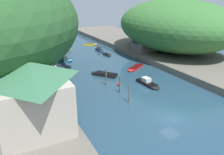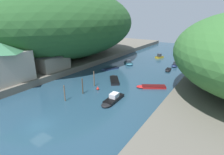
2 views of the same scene
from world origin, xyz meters
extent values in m
plane|color=#234256|center=(0.00, 30.00, 0.00)|extent=(130.00, 130.00, 0.00)
cube|color=#666056|center=(-24.64, 30.00, 0.78)|extent=(22.00, 120.00, 1.55)
ellipsoid|color=#285628|center=(-25.74, 30.06, 12.84)|extent=(40.15, 56.21, 22.58)
cube|color=#B2A899|center=(-18.63, 4.97, 4.85)|extent=(8.23, 9.73, 6.60)
cube|color=gray|center=(-17.68, 16.52, 3.48)|extent=(6.48, 8.14, 3.85)
pyramid|color=#4C4C51|center=(-17.68, 16.52, 6.34)|extent=(7.00, 8.80, 1.87)
cube|color=slate|center=(18.18, 32.60, 2.93)|extent=(6.41, 5.53, 2.76)
pyramid|color=#3D4247|center=(18.18, 32.60, 5.25)|extent=(6.93, 5.97, 1.88)
cube|color=black|center=(4.82, 12.94, 0.26)|extent=(2.15, 5.04, 0.53)
ellipsoid|color=black|center=(4.95, 10.47, 0.26)|extent=(1.93, 2.56, 0.53)
cube|color=black|center=(4.82, 12.94, 0.54)|extent=(2.19, 5.14, 0.03)
cube|color=silver|center=(4.82, 13.10, 0.97)|extent=(1.42, 1.80, 0.89)
cube|color=gold|center=(-0.05, 52.33, 0.32)|extent=(2.70, 3.45, 0.64)
ellipsoid|color=gold|center=(0.47, 53.75, 0.32)|extent=(2.10, 2.00, 0.64)
cube|color=#4C3E0E|center=(-0.05, 52.33, 0.65)|extent=(2.76, 3.52, 0.03)
cube|color=#333842|center=(-0.08, 52.24, 1.18)|extent=(1.53, 1.42, 1.08)
cube|color=navy|center=(8.04, 44.15, 0.32)|extent=(1.60, 3.20, 0.64)
ellipsoid|color=navy|center=(8.11, 42.58, 0.32)|extent=(1.46, 1.63, 0.64)
cube|color=black|center=(8.04, 44.15, 0.65)|extent=(1.63, 3.26, 0.03)
cube|color=#333842|center=(8.03, 44.25, 1.06)|extent=(1.08, 1.14, 0.84)
cube|color=teal|center=(-5.62, 37.90, 0.32)|extent=(3.76, 3.81, 0.65)
ellipsoid|color=teal|center=(-4.51, 36.72, 0.32)|extent=(2.57, 2.56, 0.65)
cube|color=#132A33|center=(-5.62, 37.90, 0.66)|extent=(3.84, 3.89, 0.03)
cube|color=#333842|center=(-5.69, 37.98, 1.05)|extent=(1.86, 1.84, 0.80)
cube|color=navy|center=(-7.16, 29.85, 0.19)|extent=(3.24, 4.85, 0.38)
ellipsoid|color=navy|center=(-8.09, 27.73, 0.19)|extent=(2.24, 2.70, 0.38)
cube|color=black|center=(-7.16, 29.85, 0.40)|extent=(3.31, 4.95, 0.03)
cube|color=gold|center=(8.35, 53.93, 0.32)|extent=(4.12, 2.75, 0.64)
ellipsoid|color=gold|center=(10.16, 53.08, 0.32)|extent=(2.28, 1.85, 0.64)
cube|color=#4C3E0E|center=(8.35, 53.93, 0.65)|extent=(4.20, 2.81, 0.03)
cube|color=red|center=(8.91, 23.13, 0.23)|extent=(5.32, 4.21, 0.47)
ellipsoid|color=red|center=(6.71, 21.77, 0.23)|extent=(3.07, 2.77, 0.47)
cube|color=#450A0A|center=(8.91, 23.13, 0.48)|extent=(5.42, 4.29, 0.03)
cube|color=black|center=(-0.51, 21.37, 0.34)|extent=(4.65, 5.22, 0.67)
ellipsoid|color=black|center=(-2.08, 23.39, 0.34)|extent=(3.01, 3.14, 0.67)
cube|color=black|center=(-0.51, 21.37, 0.69)|extent=(4.74, 5.33, 0.03)
cube|color=black|center=(7.74, 37.93, 0.28)|extent=(1.58, 2.78, 0.56)
ellipsoid|color=black|center=(7.90, 36.62, 0.28)|extent=(1.37, 1.45, 0.56)
cube|color=black|center=(7.74, 37.93, 0.57)|extent=(1.62, 2.83, 0.03)
cylinder|color=brown|center=(-2.78, 7.65, 1.55)|extent=(0.21, 0.21, 3.09)
sphere|color=brown|center=(-2.78, 7.65, 3.14)|extent=(0.19, 0.19, 0.19)
cylinder|color=#4C3D2D|center=(-2.22, 11.96, 1.62)|extent=(0.23, 0.23, 3.23)
sphere|color=#4C3D2D|center=(-2.22, 11.96, 3.28)|extent=(0.21, 0.21, 0.21)
cylinder|color=brown|center=(-2.86, 16.49, 1.75)|extent=(0.24, 0.24, 3.49)
sphere|color=brown|center=(-2.86, 16.49, 3.54)|extent=(0.22, 0.22, 0.22)
sphere|color=red|center=(-0.76, 15.11, 0.29)|extent=(0.58, 0.58, 0.58)
cone|color=red|center=(-0.76, 15.11, 0.73)|extent=(0.29, 0.29, 0.29)
cylinder|color=#282D3D|center=(-15.63, 4.19, 1.98)|extent=(0.13, 0.13, 0.85)
cylinder|color=#282D3D|center=(-15.66, 4.37, 1.98)|extent=(0.13, 0.13, 0.85)
cube|color=#2D2D33|center=(-15.64, 4.28, 2.71)|extent=(0.30, 0.42, 0.62)
sphere|color=#9E7051|center=(-15.64, 4.28, 3.13)|extent=(0.22, 0.22, 0.22)
camera|label=1|loc=(-21.09, -21.24, 17.52)|focal=35.00mm
camera|label=2|loc=(21.19, -12.27, 15.28)|focal=28.00mm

